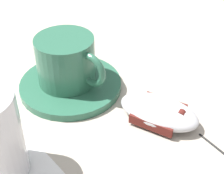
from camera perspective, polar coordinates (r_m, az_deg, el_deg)
The scene contains 4 objects.
ground_plane at distance 0.52m, azimuth -8.16°, elevation -2.42°, with size 3.00×3.00×0.00m, color #B2A899.
saucer at distance 0.55m, azimuth -6.87°, elevation 0.36°, with size 0.16×0.16×0.01m, color #2D664C.
coffee_cup at distance 0.52m, azimuth -7.51°, elevation 4.33°, with size 0.11×0.09×0.07m.
computer_mouse at distance 0.48m, azimuth 7.81°, elevation -4.05°, with size 0.13×0.12×0.03m.
Camera 1 is at (-0.40, 0.05, 0.33)m, focal length 55.00 mm.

